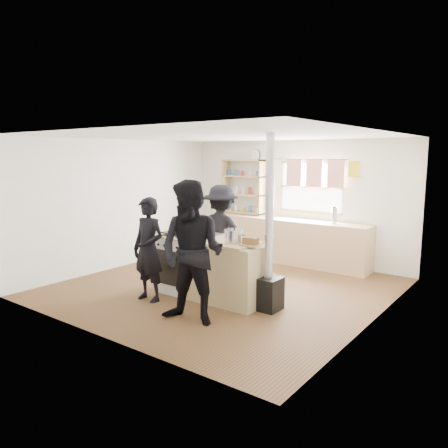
{
  "coord_description": "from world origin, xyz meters",
  "views": [
    {
      "loc": [
        4.24,
        -5.65,
        2.19
      ],
      "look_at": [
        0.08,
        -0.1,
        1.1
      ],
      "focal_mm": 35.0,
      "sensor_mm": 36.0,
      "label": 1
    }
  ],
  "objects_px": {
    "roast_tray": "(211,236)",
    "stockpot_stove": "(191,230)",
    "person_near_right": "(192,253)",
    "person_far": "(221,233)",
    "thermos": "(334,215)",
    "person_near_left": "(149,249)",
    "stockpot_counter": "(234,236)",
    "skillet_greens": "(172,233)",
    "cooking_island": "(210,269)",
    "bread_board": "(251,242)",
    "flue_heater": "(268,265)"
  },
  "relations": [
    {
      "from": "thermos",
      "to": "roast_tray",
      "type": "height_order",
      "value": "thermos"
    },
    {
      "from": "roast_tray",
      "to": "stockpot_stove",
      "type": "distance_m",
      "value": 0.44
    },
    {
      "from": "skillet_greens",
      "to": "person_near_left",
      "type": "relative_size",
      "value": 0.19
    },
    {
      "from": "skillet_greens",
      "to": "roast_tray",
      "type": "height_order",
      "value": "roast_tray"
    },
    {
      "from": "stockpot_counter",
      "to": "person_near_left",
      "type": "xyz_separation_m",
      "value": [
        -1.14,
        -0.63,
        -0.24
      ]
    },
    {
      "from": "roast_tray",
      "to": "stockpot_stove",
      "type": "height_order",
      "value": "stockpot_stove"
    },
    {
      "from": "roast_tray",
      "to": "stockpot_counter",
      "type": "relative_size",
      "value": 1.22
    },
    {
      "from": "bread_board",
      "to": "person_near_left",
      "type": "distance_m",
      "value": 1.58
    },
    {
      "from": "cooking_island",
      "to": "bread_board",
      "type": "distance_m",
      "value": 0.93
    },
    {
      "from": "flue_heater",
      "to": "skillet_greens",
      "type": "bearing_deg",
      "value": -173.86
    },
    {
      "from": "thermos",
      "to": "stockpot_counter",
      "type": "height_order",
      "value": "thermos"
    },
    {
      "from": "skillet_greens",
      "to": "roast_tray",
      "type": "relative_size",
      "value": 0.83
    },
    {
      "from": "cooking_island",
      "to": "skillet_greens",
      "type": "distance_m",
      "value": 0.85
    },
    {
      "from": "cooking_island",
      "to": "person_near_left",
      "type": "distance_m",
      "value": 0.98
    },
    {
      "from": "stockpot_stove",
      "to": "flue_heater",
      "type": "xyz_separation_m",
      "value": [
        1.47,
        -0.02,
        -0.35
      ]
    },
    {
      "from": "stockpot_stove",
      "to": "stockpot_counter",
      "type": "xyz_separation_m",
      "value": [
        0.94,
        -0.11,
        0.02
      ]
    },
    {
      "from": "thermos",
      "to": "bread_board",
      "type": "bearing_deg",
      "value": -91.2
    },
    {
      "from": "stockpot_counter",
      "to": "person_far",
      "type": "xyz_separation_m",
      "value": [
        -0.9,
        0.87,
        -0.18
      ]
    },
    {
      "from": "stockpot_stove",
      "to": "bread_board",
      "type": "relative_size",
      "value": 0.75
    },
    {
      "from": "person_near_left",
      "to": "stockpot_counter",
      "type": "bearing_deg",
      "value": 28.53
    },
    {
      "from": "person_far",
      "to": "thermos",
      "type": "bearing_deg",
      "value": -136.31
    },
    {
      "from": "person_near_right",
      "to": "person_far",
      "type": "height_order",
      "value": "person_near_right"
    },
    {
      "from": "stockpot_stove",
      "to": "bread_board",
      "type": "height_order",
      "value": "stockpot_stove"
    },
    {
      "from": "person_near_right",
      "to": "stockpot_counter",
      "type": "bearing_deg",
      "value": 78.78
    },
    {
      "from": "skillet_greens",
      "to": "stockpot_counter",
      "type": "bearing_deg",
      "value": 4.56
    },
    {
      "from": "roast_tray",
      "to": "person_far",
      "type": "xyz_separation_m",
      "value": [
        -0.4,
        0.79,
        -0.12
      ]
    },
    {
      "from": "stockpot_counter",
      "to": "roast_tray",
      "type": "bearing_deg",
      "value": 171.7
    },
    {
      "from": "person_near_right",
      "to": "flue_heater",
      "type": "bearing_deg",
      "value": 51.4
    },
    {
      "from": "cooking_island",
      "to": "person_far",
      "type": "relative_size",
      "value": 1.16
    },
    {
      "from": "person_near_right",
      "to": "skillet_greens",
      "type": "bearing_deg",
      "value": 133.13
    },
    {
      "from": "person_near_left",
      "to": "thermos",
      "type": "bearing_deg",
      "value": 65.57
    },
    {
      "from": "skillet_greens",
      "to": "person_near_right",
      "type": "xyz_separation_m",
      "value": [
        1.14,
        -0.84,
        -0.01
      ]
    },
    {
      "from": "flue_heater",
      "to": "person_near_left",
      "type": "relative_size",
      "value": 1.58
    },
    {
      "from": "stockpot_counter",
      "to": "bread_board",
      "type": "bearing_deg",
      "value": -7.62
    },
    {
      "from": "cooking_island",
      "to": "flue_heater",
      "type": "height_order",
      "value": "flue_heater"
    },
    {
      "from": "person_near_right",
      "to": "person_far",
      "type": "xyz_separation_m",
      "value": [
        -0.89,
        1.8,
        -0.1
      ]
    },
    {
      "from": "skillet_greens",
      "to": "roast_tray",
      "type": "xyz_separation_m",
      "value": [
        0.66,
        0.16,
        0.01
      ]
    },
    {
      "from": "stockpot_stove",
      "to": "person_far",
      "type": "bearing_deg",
      "value": 87.07
    },
    {
      "from": "stockpot_counter",
      "to": "bread_board",
      "type": "relative_size",
      "value": 1.02
    },
    {
      "from": "bread_board",
      "to": "person_near_right",
      "type": "xyz_separation_m",
      "value": [
        -0.32,
        -0.89,
        -0.04
      ]
    },
    {
      "from": "stockpot_counter",
      "to": "person_near_left",
      "type": "relative_size",
      "value": 0.19
    },
    {
      "from": "roast_tray",
      "to": "person_near_right",
      "type": "xyz_separation_m",
      "value": [
        0.49,
        -1.0,
        -0.02
      ]
    },
    {
      "from": "roast_tray",
      "to": "flue_heater",
      "type": "height_order",
      "value": "flue_heater"
    },
    {
      "from": "person_near_right",
      "to": "person_far",
      "type": "relative_size",
      "value": 1.11
    },
    {
      "from": "skillet_greens",
      "to": "person_far",
      "type": "xyz_separation_m",
      "value": [
        0.26,
        0.96,
        -0.11
      ]
    },
    {
      "from": "stockpot_counter",
      "to": "cooking_island",
      "type": "bearing_deg",
      "value": -179.9
    },
    {
      "from": "thermos",
      "to": "stockpot_stove",
      "type": "distance_m",
      "value": 2.96
    },
    {
      "from": "stockpot_stove",
      "to": "person_far",
      "type": "distance_m",
      "value": 0.77
    },
    {
      "from": "person_near_left",
      "to": "person_near_right",
      "type": "distance_m",
      "value": 1.18
    },
    {
      "from": "roast_tray",
      "to": "person_near_right",
      "type": "bearing_deg",
      "value": -64.13
    }
  ]
}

